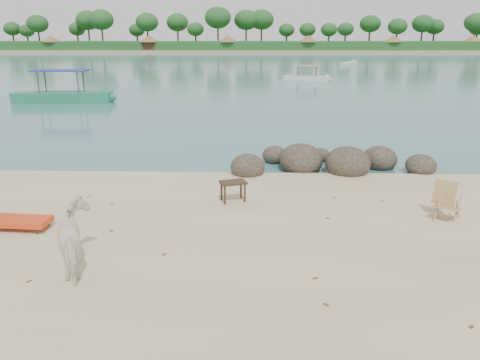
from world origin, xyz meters
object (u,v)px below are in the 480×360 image
Objects in this scene: lounge_chair at (17,219)px; deck_chair at (448,203)px; boat_near at (61,75)px; cow at (77,239)px; boulders at (328,163)px; side_table at (233,193)px.

lounge_chair is 2.07× the size of deck_chair.
boat_near is at bearing 167.60° from deck_chair.
cow reaches higher than lounge_chair.
deck_chair is (9.53, 0.79, 0.16)m from lounge_chair.
boulders is at bearing -51.88° from boat_near.
deck_chair is at bearing -55.07° from boat_near.
lounge_chair is at bearing -75.55° from boat_near.
cow reaches higher than side_table.
lounge_chair is (-2.02, 1.79, -0.34)m from cow.
cow reaches higher than deck_chair.
cow is at bearing -37.41° from lounge_chair.
cow is 24.84m from boat_near.
side_table is (2.60, 3.70, -0.35)m from cow.
side_table is at bearing 26.73° from lounge_chair.
boat_near is (-9.36, 22.98, 1.08)m from cow.
cow is at bearing -128.28° from boulders.
side_table is at bearing -62.85° from boat_near.
boat_near is (-7.35, 21.19, 1.42)m from lounge_chair.
lounge_chair is at bearing -66.47° from cow.
cow is (-5.48, -6.95, 0.39)m from boulders.
lounge_chair is 9.57m from deck_chair.
cow is 4.54m from side_table.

